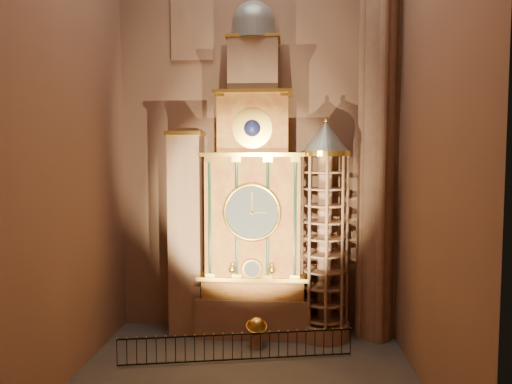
# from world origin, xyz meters

# --- Properties ---
(floor) EXTENTS (14.00, 14.00, 0.00)m
(floor) POSITION_xyz_m (0.00, 0.00, 0.00)
(floor) COLOR #383330
(floor) RESTS_ON ground
(wall_back) EXTENTS (22.00, 0.00, 22.00)m
(wall_back) POSITION_xyz_m (0.00, 6.00, 11.00)
(wall_back) COLOR #885C49
(wall_back) RESTS_ON floor
(wall_left) EXTENTS (0.00, 22.00, 22.00)m
(wall_left) POSITION_xyz_m (-7.00, 0.00, 11.00)
(wall_left) COLOR #885C49
(wall_left) RESTS_ON floor
(wall_right) EXTENTS (0.00, 22.00, 22.00)m
(wall_right) POSITION_xyz_m (7.00, 0.00, 11.00)
(wall_right) COLOR #885C49
(wall_right) RESTS_ON floor
(astronomical_clock) EXTENTS (5.60, 2.41, 16.70)m
(astronomical_clock) POSITION_xyz_m (0.00, 4.96, 6.68)
(astronomical_clock) COLOR #8C634C
(astronomical_clock) RESTS_ON floor
(portrait_tower) EXTENTS (1.80, 1.60, 10.20)m
(portrait_tower) POSITION_xyz_m (-3.40, 4.98, 5.15)
(portrait_tower) COLOR #8C634C
(portrait_tower) RESTS_ON floor
(stair_turret) EXTENTS (2.50, 2.50, 10.80)m
(stair_turret) POSITION_xyz_m (3.50, 4.70, 5.27)
(stair_turret) COLOR #8C634C
(stair_turret) RESTS_ON floor
(gothic_pier) EXTENTS (2.04, 2.04, 22.00)m
(gothic_pier) POSITION_xyz_m (6.10, 5.00, 11.00)
(gothic_pier) COLOR #8C634C
(gothic_pier) RESTS_ON floor
(stained_glass_window) EXTENTS (2.20, 0.14, 5.20)m
(stained_glass_window) POSITION_xyz_m (-3.20, 5.92, 16.50)
(stained_glass_window) COLOR navy
(stained_glass_window) RESTS_ON wall_back
(celestial_globe) EXTENTS (1.18, 1.14, 1.45)m
(celestial_globe) POSITION_xyz_m (0.27, 3.24, 0.87)
(celestial_globe) COLOR #8C634C
(celestial_globe) RESTS_ON floor
(iron_railing) EXTENTS (10.04, 1.94, 1.19)m
(iron_railing) POSITION_xyz_m (-0.48, 1.68, 0.65)
(iron_railing) COLOR black
(iron_railing) RESTS_ON floor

